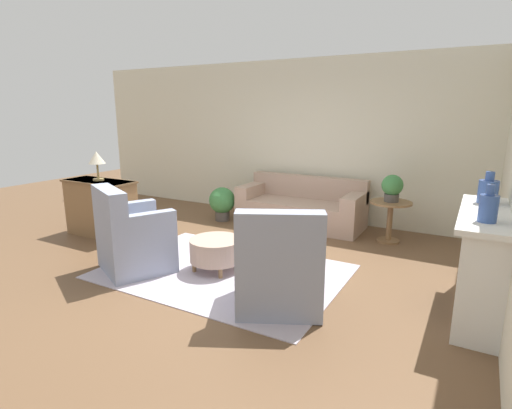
# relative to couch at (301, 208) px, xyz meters

# --- Properties ---
(ground_plane) EXTENTS (16.00, 16.00, 0.00)m
(ground_plane) POSITION_rel_couch_xyz_m (-0.01, -2.40, -0.30)
(ground_plane) COLOR brown
(wall_back) EXTENTS (9.78, 0.12, 2.80)m
(wall_back) POSITION_rel_couch_xyz_m (-0.01, 0.55, 1.10)
(wall_back) COLOR beige
(wall_back) RESTS_ON ground_plane
(rug) EXTENTS (2.83, 2.01, 0.01)m
(rug) POSITION_rel_couch_xyz_m (-0.01, -2.40, -0.30)
(rug) COLOR #BCB2C1
(rug) RESTS_ON ground_plane
(couch) EXTENTS (2.10, 0.87, 0.81)m
(couch) POSITION_rel_couch_xyz_m (0.00, 0.00, 0.00)
(couch) COLOR tan
(couch) RESTS_ON ground_plane
(armchair_left) EXTENTS (1.06, 1.03, 1.04)m
(armchair_left) POSITION_rel_couch_xyz_m (-1.00, -2.90, 0.10)
(armchair_left) COLOR #8E99B2
(armchair_left) RESTS_ON rug
(armchair_right) EXTENTS (1.06, 1.03, 1.04)m
(armchair_right) POSITION_rel_couch_xyz_m (0.99, -2.90, 0.10)
(armchair_right) COLOR #8E99B2
(armchair_right) RESTS_ON rug
(ottoman_table) EXTENTS (0.64, 0.64, 0.39)m
(ottoman_table) POSITION_rel_couch_xyz_m (-0.11, -2.39, -0.04)
(ottoman_table) COLOR tan
(ottoman_table) RESTS_ON rug
(side_table) EXTENTS (0.60, 0.60, 0.62)m
(side_table) POSITION_rel_couch_xyz_m (1.51, -0.22, 0.13)
(side_table) COLOR olive
(side_table) RESTS_ON ground_plane
(fireplace) EXTENTS (0.44, 1.55, 1.01)m
(fireplace) POSITION_rel_couch_xyz_m (2.70, -2.03, 0.23)
(fireplace) COLOR white
(fireplace) RESTS_ON ground_plane
(dresser) EXTENTS (1.18, 0.49, 0.88)m
(dresser) POSITION_rel_couch_xyz_m (-2.49, -2.09, 0.15)
(dresser) COLOR olive
(dresser) RESTS_ON ground_plane
(vase_mantel_near) EXTENTS (0.18, 0.18, 0.32)m
(vase_mantel_near) POSITION_rel_couch_xyz_m (2.68, -1.63, 0.84)
(vase_mantel_near) COLOR #38569E
(vase_mantel_near) RESTS_ON fireplace
(vase_mantel_far) EXTENTS (0.15, 0.15, 0.32)m
(vase_mantel_far) POSITION_rel_couch_xyz_m (2.68, -2.43, 0.84)
(vase_mantel_far) COLOR #38569E
(vase_mantel_far) RESTS_ON fireplace
(potted_plant_on_side_table) EXTENTS (0.31, 0.31, 0.40)m
(potted_plant_on_side_table) POSITION_rel_couch_xyz_m (1.51, -0.22, 0.53)
(potted_plant_on_side_table) COLOR #4C4742
(potted_plant_on_side_table) RESTS_ON side_table
(potted_plant_floor) EXTENTS (0.47, 0.47, 0.60)m
(potted_plant_floor) POSITION_rel_couch_xyz_m (-1.34, -0.44, 0.04)
(potted_plant_floor) COLOR #4C4742
(potted_plant_floor) RESTS_ON ground_plane
(table_lamp) EXTENTS (0.25, 0.25, 0.44)m
(table_lamp) POSITION_rel_couch_xyz_m (-2.49, -2.09, 0.90)
(table_lamp) COLOR tan
(table_lamp) RESTS_ON dresser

